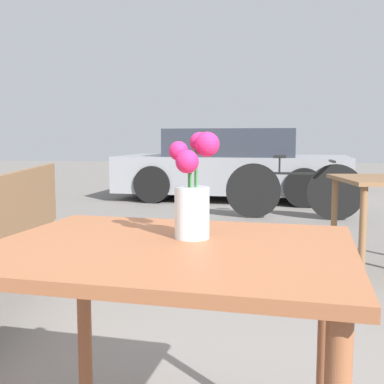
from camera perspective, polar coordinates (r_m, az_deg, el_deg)
The scene contains 5 objects.
table_front at distance 1.31m, azimuth -2.63°, elevation -10.83°, with size 1.03×0.86×0.76m.
flower_vase at distance 1.34m, azimuth 0.13°, elevation -0.33°, with size 0.14×0.15×0.30m.
bench_near at distance 3.04m, azimuth -20.99°, elevation -4.92°, with size 0.69×1.69×0.85m.
bicycle at distance 6.32m, azimuth 11.99°, elevation 0.20°, with size 1.75×0.44×0.82m.
parked_car at distance 8.30m, azimuth 4.85°, elevation 3.14°, with size 3.95×2.03×1.19m.
Camera 1 is at (0.23, -1.23, 1.04)m, focal length 45.00 mm.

